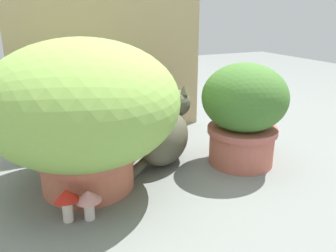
% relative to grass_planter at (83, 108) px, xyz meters
% --- Properties ---
extents(ground_plane, '(6.00, 6.00, 0.00)m').
position_rel_grass_planter_xyz_m(ground_plane, '(0.20, -0.00, -0.29)').
color(ground_plane, slate).
extents(cardboard_backdrop, '(0.91, 0.03, 0.98)m').
position_rel_grass_planter_xyz_m(cardboard_backdrop, '(0.24, 0.49, 0.20)').
color(cardboard_backdrop, tan).
rests_on(cardboard_backdrop, ground).
extents(grass_planter, '(0.64, 0.64, 0.51)m').
position_rel_grass_planter_xyz_m(grass_planter, '(0.00, 0.00, 0.00)').
color(grass_planter, '#C1684E').
rests_on(grass_planter, ground).
extents(leafy_planter, '(0.33, 0.33, 0.40)m').
position_rel_grass_planter_xyz_m(leafy_planter, '(0.60, -0.06, -0.07)').
color(leafy_planter, '#B96151').
rests_on(leafy_planter, ground).
extents(cat, '(0.37, 0.29, 0.32)m').
position_rel_grass_planter_xyz_m(cat, '(0.33, 0.07, -0.16)').
color(cat, '#5A5845').
rests_on(cat, ground).
extents(mushroom_ornament_pink, '(0.08, 0.08, 0.09)m').
position_rel_grass_planter_xyz_m(mushroom_ornament_pink, '(-0.04, -0.20, -0.22)').
color(mushroom_ornament_pink, silver).
rests_on(mushroom_ornament_pink, ground).
extents(mushroom_ornament_red, '(0.07, 0.07, 0.10)m').
position_rel_grass_planter_xyz_m(mushroom_ornament_red, '(-0.10, -0.19, -0.21)').
color(mushroom_ornament_red, beige).
rests_on(mushroom_ornament_red, ground).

